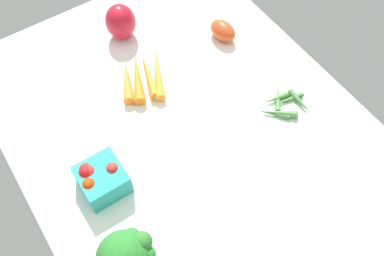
{
  "coord_description": "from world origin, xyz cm",
  "views": [
    {
      "loc": [
        -43.43,
        29.02,
        87.92
      ],
      "look_at": [
        0.0,
        0.0,
        4.0
      ],
      "focal_mm": 41.05,
      "sensor_mm": 36.0,
      "label": 1
    }
  ],
  "objects_px": {
    "berry_basket": "(101,179)",
    "roma_tomato": "(223,31)",
    "carrot_bunch": "(142,75)",
    "okra_pile": "(283,105)",
    "bell_pepper_red": "(121,22)"
  },
  "relations": [
    {
      "from": "bell_pepper_red",
      "to": "carrot_bunch",
      "type": "xyz_separation_m",
      "value": [
        -0.16,
        0.03,
        -0.04
      ]
    },
    {
      "from": "okra_pile",
      "to": "carrot_bunch",
      "type": "bearing_deg",
      "value": 42.32
    },
    {
      "from": "bell_pepper_red",
      "to": "roma_tomato",
      "type": "height_order",
      "value": "bell_pepper_red"
    },
    {
      "from": "roma_tomato",
      "to": "carrot_bunch",
      "type": "bearing_deg",
      "value": 81.49
    },
    {
      "from": "roma_tomato",
      "to": "berry_basket",
      "type": "bearing_deg",
      "value": 104.69
    },
    {
      "from": "carrot_bunch",
      "to": "roma_tomato",
      "type": "relative_size",
      "value": 2.18
    },
    {
      "from": "berry_basket",
      "to": "roma_tomato",
      "type": "bearing_deg",
      "value": -65.92
    },
    {
      "from": "bell_pepper_red",
      "to": "okra_pile",
      "type": "relative_size",
      "value": 0.76
    },
    {
      "from": "berry_basket",
      "to": "carrot_bunch",
      "type": "height_order",
      "value": "berry_basket"
    },
    {
      "from": "okra_pile",
      "to": "roma_tomato",
      "type": "bearing_deg",
      "value": -2.54
    },
    {
      "from": "carrot_bunch",
      "to": "roma_tomato",
      "type": "height_order",
      "value": "roma_tomato"
    },
    {
      "from": "berry_basket",
      "to": "okra_pile",
      "type": "xyz_separation_m",
      "value": [
        -0.05,
        -0.45,
        -0.03
      ]
    },
    {
      "from": "bell_pepper_red",
      "to": "okra_pile",
      "type": "height_order",
      "value": "bell_pepper_red"
    },
    {
      "from": "berry_basket",
      "to": "roma_tomato",
      "type": "relative_size",
      "value": 1.19
    },
    {
      "from": "carrot_bunch",
      "to": "roma_tomato",
      "type": "bearing_deg",
      "value": -89.11
    }
  ]
}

